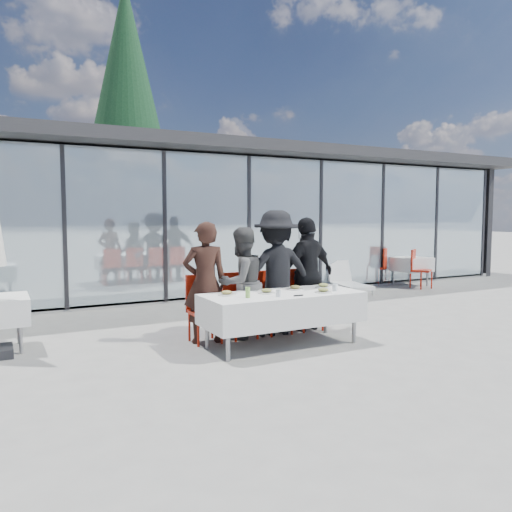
{
  "coord_description": "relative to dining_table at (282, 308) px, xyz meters",
  "views": [
    {
      "loc": [
        -4.01,
        -5.97,
        1.85
      ],
      "look_at": [
        -0.26,
        1.2,
        1.18
      ],
      "focal_mm": 35.0,
      "sensor_mm": 36.0,
      "label": 1
    }
  ],
  "objects": [
    {
      "name": "spare_chair_a",
      "position": [
        5.88,
        3.23,
        -0.0
      ],
      "size": [
        0.61,
        0.61,
        0.97
      ],
      "color": "red",
      "rests_on": "ground"
    },
    {
      "name": "ground",
      "position": [
        0.46,
        -0.02,
        -0.54
      ],
      "size": [
        90.0,
        90.0,
        0.0
      ],
      "primitive_type": "plane",
      "color": "gray",
      "rests_on": "ground"
    },
    {
      "name": "plate_extra",
      "position": [
        0.54,
        -0.23,
        0.24
      ],
      "size": [
        0.25,
        0.25,
        0.07
      ],
      "color": "white",
      "rests_on": "dining_table"
    },
    {
      "name": "pavilion",
      "position": [
        2.46,
        8.15,
        1.61
      ],
      "size": [
        14.8,
        8.8,
        3.44
      ],
      "color": "gray",
      "rests_on": "ground"
    },
    {
      "name": "spare_chair_b",
      "position": [
        5.5,
        4.1,
        -0.0
      ],
      "size": [
        0.6,
        0.6,
        0.97
      ],
      "color": "red",
      "rests_on": "ground"
    },
    {
      "name": "drinking_glasses",
      "position": [
        0.47,
        -0.18,
        0.26
      ],
      "size": [
        1.13,
        0.23,
        0.1
      ],
      "color": "silver",
      "rests_on": "dining_table"
    },
    {
      "name": "diner_chair_b",
      "position": [
        -0.32,
        0.75,
        -0.0
      ],
      "size": [
        0.44,
        0.44,
        0.97
      ],
      "color": "red",
      "rests_on": "ground"
    },
    {
      "name": "plate_d",
      "position": [
        0.82,
        0.16,
        0.24
      ],
      "size": [
        0.25,
        0.25,
        0.07
      ],
      "color": "white",
      "rests_on": "dining_table"
    },
    {
      "name": "diner_d",
      "position": [
        0.86,
        0.66,
        0.37
      ],
      "size": [
        1.26,
        1.26,
        1.81
      ],
      "primitive_type": "imported",
      "rotation": [
        0.0,
        0.0,
        3.36
      ],
      "color": "black",
      "rests_on": "ground"
    },
    {
      "name": "diner_chair_d",
      "position": [
        0.86,
        0.75,
        -0.0
      ],
      "size": [
        0.44,
        0.44,
        0.97
      ],
      "color": "red",
      "rests_on": "ground"
    },
    {
      "name": "diner_b",
      "position": [
        -0.32,
        0.66,
        0.3
      ],
      "size": [
        0.99,
        0.99,
        1.67
      ],
      "primitive_type": "imported",
      "rotation": [
        0.0,
        0.0,
        3.41
      ],
      "color": "#4A4A4A",
      "rests_on": "ground"
    },
    {
      "name": "plate_c",
      "position": [
        0.33,
        0.2,
        0.24
      ],
      "size": [
        0.25,
        0.25,
        0.07
      ],
      "color": "white",
      "rests_on": "dining_table"
    },
    {
      "name": "diner_c",
      "position": [
        0.28,
        0.66,
        0.42
      ],
      "size": [
        1.41,
        1.41,
        1.92
      ],
      "primitive_type": "imported",
      "rotation": [
        0.0,
        0.0,
        2.99
      ],
      "color": "black",
      "rests_on": "ground"
    },
    {
      "name": "diner_chair_c",
      "position": [
        0.28,
        0.75,
        -0.0
      ],
      "size": [
        0.44,
        0.44,
        0.97
      ],
      "color": "red",
      "rests_on": "ground"
    },
    {
      "name": "conifer_tree",
      "position": [
        0.96,
        12.98,
        5.45
      ],
      "size": [
        4.0,
        4.0,
        10.5
      ],
      "color": "#382316",
      "rests_on": "ground"
    },
    {
      "name": "folded_eyeglasses",
      "position": [
        0.06,
        -0.32,
        0.22
      ],
      "size": [
        0.14,
        0.03,
        0.01
      ],
      "primitive_type": "cube",
      "color": "black",
      "rests_on": "dining_table"
    },
    {
      "name": "lounger",
      "position": [
        3.88,
        3.54,
        -0.28
      ],
      "size": [
        0.81,
        1.41,
        0.72
      ],
      "color": "white",
      "rests_on": "ground"
    },
    {
      "name": "spare_table_right",
      "position": [
        6.07,
        3.66,
        0.02
      ],
      "size": [
        0.86,
        0.86,
        0.74
      ],
      "color": "silver",
      "rests_on": "ground"
    },
    {
      "name": "dining_table",
      "position": [
        0.0,
        0.0,
        0.0
      ],
      "size": [
        2.26,
        0.96,
        0.75
      ],
      "color": "silver",
      "rests_on": "ground"
    },
    {
      "name": "diner_chair_a",
      "position": [
        -0.9,
        0.75,
        -0.0
      ],
      "size": [
        0.44,
        0.44,
        0.97
      ],
      "color": "red",
      "rests_on": "ground"
    },
    {
      "name": "plate_b",
      "position": [
        -0.21,
        0.09,
        0.24
      ],
      "size": [
        0.25,
        0.25,
        0.07
      ],
      "color": "white",
      "rests_on": "dining_table"
    },
    {
      "name": "plate_a",
      "position": [
        -0.77,
        0.19,
        0.24
      ],
      "size": [
        0.25,
        0.25,
        0.07
      ],
      "color": "white",
      "rests_on": "dining_table"
    },
    {
      "name": "treeline",
      "position": [
        -1.54,
        27.98,
        1.66
      ],
      "size": [
        62.5,
        2.0,
        4.4
      ],
      "color": "#153410",
      "rests_on": "ground"
    },
    {
      "name": "diner_a",
      "position": [
        -0.9,
        0.66,
        0.34
      ],
      "size": [
        0.76,
        0.76,
        1.75
      ],
      "primitive_type": "imported",
      "rotation": [
        0.0,
        0.0,
        2.93
      ],
      "color": "#321C16",
      "rests_on": "ground"
    },
    {
      "name": "juice_bottle",
      "position": [
        -0.61,
        -0.13,
        0.28
      ],
      "size": [
        0.06,
        0.06,
        0.14
      ],
      "primitive_type": "cylinder",
      "color": "#89C552",
      "rests_on": "dining_table"
    }
  ]
}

